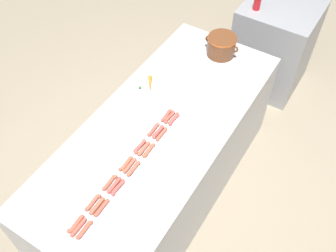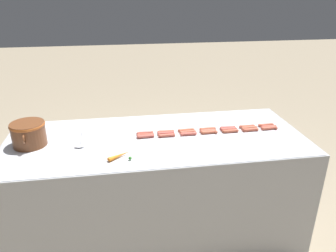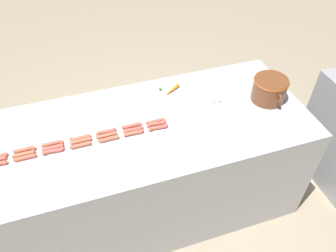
# 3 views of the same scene
# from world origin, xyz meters

# --- Properties ---
(ground_plane) EXTENTS (20.00, 20.00, 0.00)m
(ground_plane) POSITION_xyz_m (0.00, 0.00, 0.00)
(ground_plane) COLOR gray
(griddle_counter) EXTENTS (0.95, 2.28, 0.92)m
(griddle_counter) POSITION_xyz_m (0.00, 0.00, 0.46)
(griddle_counter) COLOR #ADAFB5
(griddle_counter) RESTS_ON ground_plane
(hot_dog_0) EXTENTS (0.03, 0.14, 0.03)m
(hot_dog_0) POSITION_xyz_m (-0.00, -0.91, 0.93)
(hot_dog_0) COLOR #BC5742
(hot_dog_0) RESTS_ON griddle_counter
(hot_dog_1) EXTENTS (0.03, 0.14, 0.03)m
(hot_dog_1) POSITION_xyz_m (-0.01, -0.75, 0.93)
(hot_dog_1) COLOR #B95640
(hot_dog_1) RESTS_ON griddle_counter
(hot_dog_2) EXTENTS (0.03, 0.14, 0.03)m
(hot_dog_2) POSITION_xyz_m (-0.01, -0.59, 0.93)
(hot_dog_2) COLOR #B4563D
(hot_dog_2) RESTS_ON griddle_counter
(hot_dog_3) EXTENTS (0.03, 0.14, 0.03)m
(hot_dog_3) POSITION_xyz_m (-0.00, -0.41, 0.93)
(hot_dog_3) COLOR #B8583E
(hot_dog_3) RESTS_ON griddle_counter
(hot_dog_4) EXTENTS (0.03, 0.14, 0.03)m
(hot_dog_4) POSITION_xyz_m (-0.01, -0.25, 0.93)
(hot_dog_4) COLOR #BC5346
(hot_dog_4) RESTS_ON griddle_counter
(hot_dog_5) EXTENTS (0.03, 0.14, 0.03)m
(hot_dog_5) POSITION_xyz_m (-0.01, -0.08, 0.93)
(hot_dog_5) COLOR #B95342
(hot_dog_5) RESTS_ON griddle_counter
(hot_dog_6) EXTENTS (0.03, 0.14, 0.03)m
(hot_dog_6) POSITION_xyz_m (-0.00, 0.08, 0.93)
(hot_dog_6) COLOR #B25044
(hot_dog_6) RESTS_ON griddle_counter
(hot_dog_7) EXTENTS (0.03, 0.14, 0.03)m
(hot_dog_7) POSITION_xyz_m (0.03, -0.92, 0.93)
(hot_dog_7) COLOR #BE5343
(hot_dog_7) RESTS_ON griddle_counter
(hot_dog_8) EXTENTS (0.03, 0.14, 0.03)m
(hot_dog_8) POSITION_xyz_m (0.03, -0.76, 0.93)
(hot_dog_8) COLOR #B25C42
(hot_dog_8) RESTS_ON griddle_counter
(hot_dog_9) EXTENTS (0.03, 0.14, 0.03)m
(hot_dog_9) POSITION_xyz_m (0.03, -0.59, 0.93)
(hot_dog_9) COLOR #B75145
(hot_dog_9) RESTS_ON griddle_counter
(hot_dog_10) EXTENTS (0.03, 0.14, 0.03)m
(hot_dog_10) POSITION_xyz_m (0.03, -0.41, 0.93)
(hot_dog_10) COLOR #B35A45
(hot_dog_10) RESTS_ON griddle_counter
(hot_dog_11) EXTENTS (0.03, 0.14, 0.03)m
(hot_dog_11) POSITION_xyz_m (0.03, -0.25, 0.93)
(hot_dog_11) COLOR #B95C44
(hot_dog_11) RESTS_ON griddle_counter
(hot_dog_12) EXTENTS (0.03, 0.14, 0.03)m
(hot_dog_12) POSITION_xyz_m (0.03, -0.08, 0.93)
(hot_dog_12) COLOR #BB4F46
(hot_dog_12) RESTS_ON griddle_counter
(hot_dog_13) EXTENTS (0.03, 0.14, 0.03)m
(hot_dog_13) POSITION_xyz_m (0.03, 0.08, 0.93)
(hot_dog_13) COLOR #B05140
(hot_dog_13) RESTS_ON griddle_counter
(hot_dog_14) EXTENTS (0.03, 0.14, 0.03)m
(hot_dog_14) POSITION_xyz_m (0.06, -0.92, 0.93)
(hot_dog_14) COLOR #B6543E
(hot_dog_14) RESTS_ON griddle_counter
(hot_dog_15) EXTENTS (0.03, 0.14, 0.03)m
(hot_dog_15) POSITION_xyz_m (0.06, -0.75, 0.93)
(hot_dog_15) COLOR #BB533E
(hot_dog_15) RESTS_ON griddle_counter
(hot_dog_16) EXTENTS (0.03, 0.14, 0.03)m
(hot_dog_16) POSITION_xyz_m (0.06, -0.59, 0.93)
(hot_dog_16) COLOR #B44F46
(hot_dog_16) RESTS_ON griddle_counter
(hot_dog_17) EXTENTS (0.03, 0.14, 0.03)m
(hot_dog_17) POSITION_xyz_m (0.06, -0.42, 0.93)
(hot_dog_17) COLOR #B25940
(hot_dog_17) RESTS_ON griddle_counter
(hot_dog_18) EXTENTS (0.03, 0.14, 0.03)m
(hot_dog_18) POSITION_xyz_m (0.07, -0.25, 0.93)
(hot_dog_18) COLOR #B8573E
(hot_dog_18) RESTS_ON griddle_counter
(hot_dog_19) EXTENTS (0.03, 0.14, 0.03)m
(hot_dog_19) POSITION_xyz_m (0.06, -0.08, 0.93)
(hot_dog_19) COLOR #B65642
(hot_dog_19) RESTS_ON griddle_counter
(hot_dog_20) EXTENTS (0.03, 0.14, 0.03)m
(hot_dog_20) POSITION_xyz_m (0.06, 0.08, 0.93)
(hot_dog_20) COLOR #B25043
(hot_dog_20) RESTS_ON griddle_counter
(bean_pot) EXTENTS (0.30, 0.25, 0.17)m
(bean_pot) POSITION_xyz_m (0.01, 0.92, 1.01)
(bean_pot) COLOR brown
(bean_pot) RESTS_ON griddle_counter
(serving_spoon) EXTENTS (0.27, 0.07, 0.02)m
(serving_spoon) POSITION_xyz_m (-0.04, 0.57, 0.92)
(serving_spoon) COLOR #B7B7BC
(serving_spoon) RESTS_ON griddle_counter
(carrot) EXTENTS (0.12, 0.16, 0.03)m
(carrot) POSITION_xyz_m (-0.28, 0.28, 0.93)
(carrot) COLOR orange
(carrot) RESTS_ON griddle_counter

